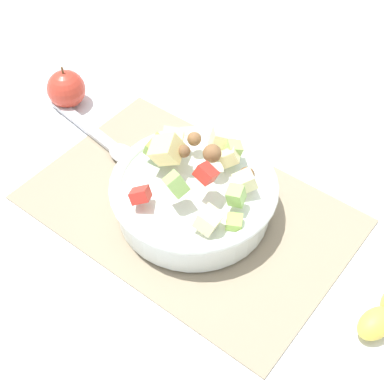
% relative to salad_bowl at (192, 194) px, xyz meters
% --- Properties ---
extents(ground_plane, '(2.40, 2.40, 0.00)m').
position_rel_salad_bowl_xyz_m(ground_plane, '(0.01, -0.00, -0.04)').
color(ground_plane, silver).
extents(placemat, '(0.47, 0.31, 0.01)m').
position_rel_salad_bowl_xyz_m(placemat, '(0.01, -0.00, -0.04)').
color(placemat, gray).
rests_on(placemat, ground_plane).
extents(salad_bowl, '(0.24, 0.24, 0.12)m').
position_rel_salad_bowl_xyz_m(salad_bowl, '(0.00, 0.00, 0.00)').
color(salad_bowl, white).
rests_on(salad_bowl, placemat).
extents(serving_spoon, '(0.22, 0.06, 0.01)m').
position_rel_salad_bowl_xyz_m(serving_spoon, '(0.20, -0.03, -0.03)').
color(serving_spoon, '#B7B7BC').
rests_on(serving_spoon, placemat).
extents(whole_apple, '(0.07, 0.07, 0.08)m').
position_rel_salad_bowl_xyz_m(whole_apple, '(0.33, -0.07, -0.01)').
color(whole_apple, '#BC3828').
rests_on(whole_apple, ground_plane).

